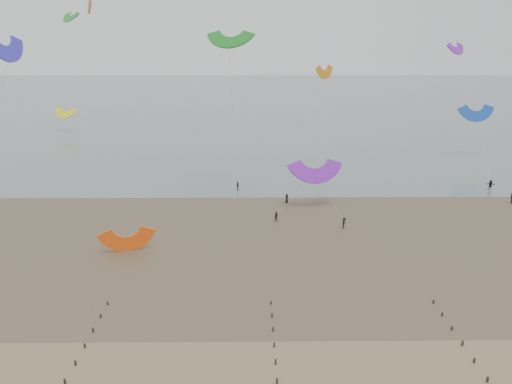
% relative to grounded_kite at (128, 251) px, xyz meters
% --- Properties ---
extents(ground, '(500.00, 500.00, 0.00)m').
position_rel_grounded_kite_xyz_m(ground, '(15.21, -26.62, 0.00)').
color(ground, brown).
rests_on(ground, ground).
extents(sea_and_shore, '(500.00, 665.00, 0.03)m').
position_rel_grounded_kite_xyz_m(sea_and_shore, '(11.13, 7.78, 0.01)').
color(sea_and_shore, '#475654').
rests_on(sea_and_shore, ground).
extents(kitesurfers, '(98.70, 22.06, 1.87)m').
position_rel_grounded_kite_xyz_m(kitesurfers, '(36.74, 20.61, 0.88)').
color(kitesurfers, black).
rests_on(kitesurfers, ground).
extents(grounded_kite, '(7.62, 6.66, 3.55)m').
position_rel_grounded_kite_xyz_m(grounded_kite, '(0.00, 0.00, 0.00)').
color(grounded_kite, '#FF5610').
rests_on(grounded_kite, ground).
extents(kites_airborne, '(240.87, 109.38, 40.70)m').
position_rel_grounded_kite_xyz_m(kites_airborne, '(-6.44, 63.28, 20.35)').
color(kites_airborne, blue).
rests_on(kites_airborne, ground).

